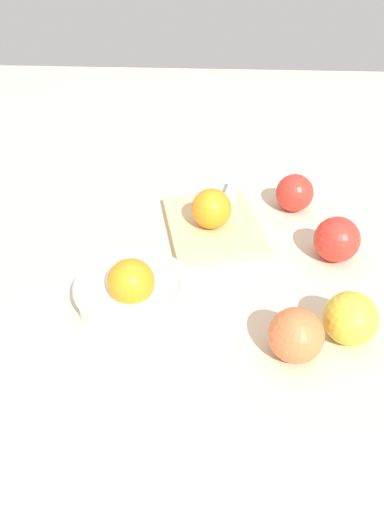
# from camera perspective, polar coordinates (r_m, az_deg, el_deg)

# --- Properties ---
(ground_plane) EXTENTS (2.40, 2.40, 0.00)m
(ground_plane) POSITION_cam_1_polar(r_m,az_deg,el_deg) (0.84, 4.00, -1.22)
(ground_plane) COLOR beige
(bowl) EXTENTS (0.17, 0.17, 0.10)m
(bowl) POSITION_cam_1_polar(r_m,az_deg,el_deg) (0.74, -6.75, -4.04)
(bowl) COLOR white
(bowl) RESTS_ON ground_plane
(cutting_board) EXTENTS (0.25, 0.21, 0.02)m
(cutting_board) POSITION_cam_1_polar(r_m,az_deg,el_deg) (0.93, 2.44, 3.44)
(cutting_board) COLOR #DBB77F
(cutting_board) RESTS_ON ground_plane
(orange_on_board) EXTENTS (0.07, 0.07, 0.07)m
(orange_on_board) POSITION_cam_1_polar(r_m,az_deg,el_deg) (0.89, 2.23, 5.40)
(orange_on_board) COLOR orange
(orange_on_board) RESTS_ON cutting_board
(knife) EXTENTS (0.16, 0.04, 0.01)m
(knife) POSITION_cam_1_polar(r_m,az_deg,el_deg) (0.98, 3.99, 6.16)
(knife) COLOR silver
(knife) RESTS_ON cutting_board
(apple_front_right) EXTENTS (0.07, 0.07, 0.07)m
(apple_front_right) POSITION_cam_1_polar(r_m,az_deg,el_deg) (1.00, 11.61, 7.05)
(apple_front_right) COLOR red
(apple_front_right) RESTS_ON ground_plane
(apple_front_right_2) EXTENTS (0.08, 0.08, 0.08)m
(apple_front_right_2) POSITION_cam_1_polar(r_m,az_deg,el_deg) (0.87, 16.18, 1.82)
(apple_front_right_2) COLOR red
(apple_front_right_2) RESTS_ON ground_plane
(apple_front_left) EXTENTS (0.07, 0.07, 0.07)m
(apple_front_left) POSITION_cam_1_polar(r_m,az_deg,el_deg) (0.72, 17.62, -6.80)
(apple_front_left) COLOR gold
(apple_front_left) RESTS_ON ground_plane
(apple_front_left_2) EXTENTS (0.07, 0.07, 0.07)m
(apple_front_left_2) POSITION_cam_1_polar(r_m,az_deg,el_deg) (0.68, 11.75, -8.84)
(apple_front_left_2) COLOR #CC6638
(apple_front_left_2) RESTS_ON ground_plane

